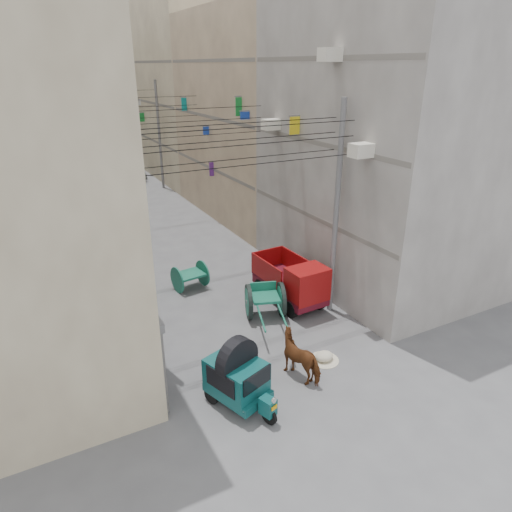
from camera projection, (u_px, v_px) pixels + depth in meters
ground at (355, 443)px, 11.73m from camera, size 140.00×140.00×0.00m
building_row_right at (185, 96)px, 40.50m from camera, size 8.00×62.00×14.00m
end_cap_building at (52, 84)px, 63.05m from camera, size 22.00×10.00×13.00m
shutters_left at (110, 271)px, 17.93m from camera, size 0.18×14.40×2.88m
signboards at (133, 162)px, 28.06m from camera, size 8.22×40.52×5.67m
ac_units at (316, 111)px, 16.68m from camera, size 0.70×6.55×3.35m
utility_poles at (154, 167)px, 24.05m from camera, size 7.40×22.20×8.00m
overhead_cables at (165, 117)px, 20.86m from camera, size 7.40×22.52×1.12m
auto_rickshaw at (238, 376)px, 12.74m from camera, size 1.80×2.40×1.63m
tonga_cart at (265, 300)px, 17.35m from camera, size 2.04×3.21×1.36m
mini_truck at (295, 284)px, 18.11m from camera, size 1.70×3.50×1.93m
second_cart at (190, 276)px, 19.59m from camera, size 1.45×1.32×1.15m
feed_sack at (324, 356)px, 14.95m from camera, size 0.61×0.49×0.31m
horse at (302, 356)px, 14.05m from camera, size 1.24×1.81×1.40m
distant_car_white at (110, 207)px, 29.29m from camera, size 1.78×3.46×1.13m
distant_car_grey at (132, 172)px, 38.71m from camera, size 1.70×3.78×1.20m
distant_car_green at (84, 173)px, 38.42m from camera, size 1.83×4.05×1.15m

